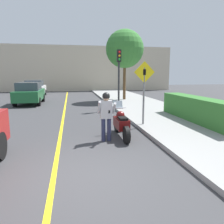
% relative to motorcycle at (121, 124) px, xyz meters
% --- Properties ---
extents(ground_plane, '(80.00, 80.00, 0.00)m').
position_rel_motorcycle_xyz_m(ground_plane, '(-1.62, -2.89, -0.49)').
color(ground_plane, '#38383A').
extents(sidewalk_curb, '(4.40, 44.00, 0.15)m').
position_rel_motorcycle_xyz_m(sidewalk_curb, '(3.18, 1.11, -0.42)').
color(sidewalk_curb, gray).
rests_on(sidewalk_curb, ground).
extents(road_center_line, '(0.12, 36.00, 0.01)m').
position_rel_motorcycle_xyz_m(road_center_line, '(-2.22, 3.11, -0.49)').
color(road_center_line, yellow).
rests_on(road_center_line, ground).
extents(building_backdrop, '(28.00, 1.20, 6.06)m').
position_rel_motorcycle_xyz_m(building_backdrop, '(-1.62, 23.11, 2.53)').
color(building_backdrop, beige).
rests_on(building_backdrop, ground).
extents(motorcycle, '(0.62, 2.15, 1.28)m').
position_rel_motorcycle_xyz_m(motorcycle, '(0.00, 0.00, 0.00)').
color(motorcycle, black).
rests_on(motorcycle, ground).
extents(person_biker, '(0.59, 0.47, 1.69)m').
position_rel_motorcycle_xyz_m(person_biker, '(-0.61, -0.37, 0.54)').
color(person_biker, '#282D4C').
rests_on(person_biker, ground).
extents(crossing_sign, '(0.91, 0.08, 2.68)m').
position_rel_motorcycle_xyz_m(crossing_sign, '(1.28, 1.28, 1.27)').
color(crossing_sign, slate).
rests_on(crossing_sign, sidewalk_curb).
extents(traffic_light, '(0.26, 0.30, 3.65)m').
position_rel_motorcycle_xyz_m(traffic_light, '(1.24, 6.05, 2.19)').
color(traffic_light, '#2D2D30').
rests_on(traffic_light, sidewalk_curb).
extents(hedge_row, '(0.90, 5.50, 1.09)m').
position_rel_motorcycle_xyz_m(hedge_row, '(3.98, 1.47, 0.20)').
color(hedge_row, '#33702D').
rests_on(hedge_row, sidewalk_curb).
extents(street_tree, '(3.17, 3.17, 5.81)m').
position_rel_motorcycle_xyz_m(street_tree, '(2.75, 10.71, 3.86)').
color(street_tree, brown).
rests_on(street_tree, sidewalk_curb).
extents(parked_car_green, '(1.88, 4.20, 1.68)m').
position_rel_motorcycle_xyz_m(parked_car_green, '(-4.92, 10.14, 0.36)').
color(parked_car_green, black).
rests_on(parked_car_green, ground).
extents(parked_car_white, '(1.88, 4.20, 1.68)m').
position_rel_motorcycle_xyz_m(parked_car_white, '(-5.42, 16.15, 0.36)').
color(parked_car_white, black).
rests_on(parked_car_white, ground).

